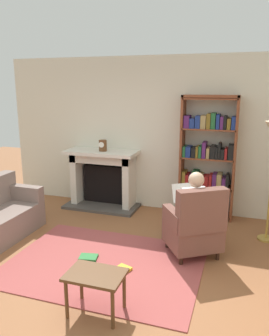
{
  "coord_description": "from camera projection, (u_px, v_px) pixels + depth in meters",
  "views": [
    {
      "loc": [
        1.56,
        -3.23,
        2.18
      ],
      "look_at": [
        0.1,
        1.2,
        1.05
      ],
      "focal_mm": 35.99,
      "sensor_mm": 36.0,
      "label": 1
    }
  ],
  "objects": [
    {
      "name": "bookshelf",
      "position": [
        207.0,
        160.0,
        5.58
      ],
      "size": [
        0.9,
        0.32,
        2.05
      ],
      "color": "brown",
      "rests_on": "ground"
    },
    {
      "name": "scattered_books",
      "position": [
        105.0,
        264.0,
        4.19
      ],
      "size": [
        0.76,
        0.41,
        0.03
      ],
      "color": "#267233",
      "rests_on": "area_rug"
    },
    {
      "name": "fireplace",
      "position": [
        104.0,
        176.0,
        6.22
      ],
      "size": [
        1.34,
        0.64,
        1.06
      ],
      "color": "#4C4742",
      "rests_on": "ground"
    },
    {
      "name": "mantel_clock",
      "position": [
        103.0,
        146.0,
        5.98
      ],
      "size": [
        0.14,
        0.14,
        0.2
      ],
      "color": "brown",
      "rests_on": "fireplace"
    },
    {
      "name": "seated_reader",
      "position": [
        192.0,
        209.0,
        4.42
      ],
      "size": [
        0.55,
        0.59,
        1.14
      ],
      "rotation": [
        0.0,
        0.0,
        3.73
      ],
      "color": "silver",
      "rests_on": "ground"
    },
    {
      "name": "ground",
      "position": [
        95.0,
        276.0,
        3.97
      ],
      "size": [
        14.0,
        14.0,
        0.0
      ],
      "primitive_type": "plane",
      "color": "#915936"
    },
    {
      "name": "back_wall",
      "position": [
        153.0,
        134.0,
        6.01
      ],
      "size": [
        5.6,
        0.1,
        2.7
      ],
      "primitive_type": "cube",
      "color": "beige",
      "rests_on": "ground"
    },
    {
      "name": "armchair_reading",
      "position": [
        195.0,
        226.0,
        4.36
      ],
      "size": [
        0.88,
        0.87,
        0.97
      ],
      "rotation": [
        0.0,
        0.0,
        3.73
      ],
      "color": "#331E14",
      "rests_on": "ground"
    },
    {
      "name": "area_rug",
      "position": [
        105.0,
        264.0,
        4.25
      ],
      "size": [
        2.4,
        1.8,
        0.01
      ],
      "primitive_type": "cube",
      "color": "#A44947",
      "rests_on": "ground"
    },
    {
      "name": "side_table",
      "position": [
        95.0,
        280.0,
        3.25
      ],
      "size": [
        0.56,
        0.39,
        0.43
      ],
      "color": "brown",
      "rests_on": "ground"
    }
  ]
}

